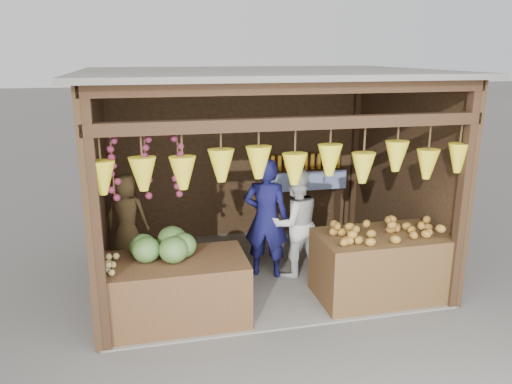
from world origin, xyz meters
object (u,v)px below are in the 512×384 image
counter_left (173,291)px  woman_standing (295,223)px  counter_right (381,266)px  man_standing (266,219)px  vendor_seated (127,216)px

counter_left → woman_standing: 1.89m
counter_right → man_standing: man_standing is taller
vendor_seated → woman_standing: bearing=-169.1°
man_standing → woman_standing: 0.39m
counter_right → man_standing: bearing=143.3°
counter_right → man_standing: (-1.19, 0.89, 0.40)m
man_standing → counter_right: bearing=167.9°
counter_left → woman_standing: woman_standing is taller
counter_right → vendor_seated: vendor_seated is taller
counter_left → woman_standing: size_ratio=1.12×
counter_left → man_standing: (1.28, 0.89, 0.44)m
counter_right → man_standing: 1.54m
counter_right → woman_standing: (-0.81, 0.84, 0.32)m
woman_standing → vendor_seated: (-2.12, 0.32, 0.15)m
woman_standing → counter_right: bearing=124.0°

